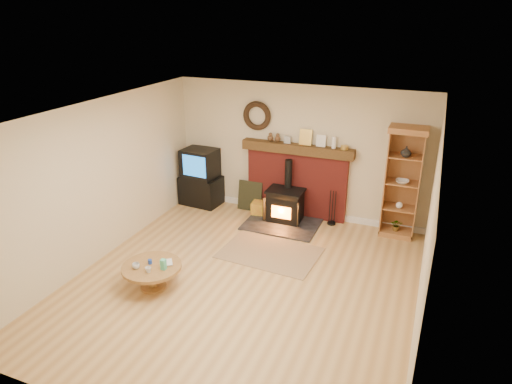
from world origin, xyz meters
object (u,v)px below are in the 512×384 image
at_px(tv_unit, 201,178).
at_px(coffee_table, 152,270).
at_px(curio_cabinet, 402,182).
at_px(wood_stove, 285,207).

relative_size(tv_unit, coffee_table, 1.37).
bearing_deg(coffee_table, tv_unit, 105.21).
bearing_deg(tv_unit, curio_cabinet, 1.25).
xyz_separation_m(wood_stove, tv_unit, (-1.93, 0.20, 0.26)).
bearing_deg(wood_stove, curio_cabinet, 7.86).
bearing_deg(coffee_table, wood_stove, 69.27).
distance_m(tv_unit, coffee_table, 3.21).
xyz_separation_m(tv_unit, coffee_table, (0.84, -3.09, -0.27)).
distance_m(curio_cabinet, coffee_table, 4.55).
distance_m(wood_stove, coffee_table, 3.09).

